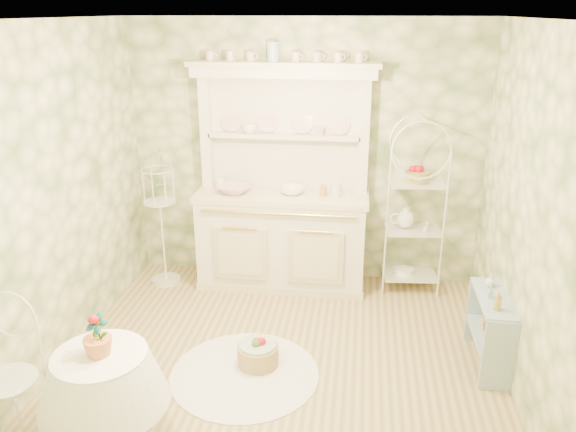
# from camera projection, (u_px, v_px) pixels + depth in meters

# --- Properties ---
(floor) EXTENTS (3.60, 3.60, 0.00)m
(floor) POSITION_uv_depth(u_px,v_px,m) (280.00, 369.00, 4.58)
(floor) COLOR tan
(floor) RESTS_ON ground
(ceiling) EXTENTS (3.60, 3.60, 0.00)m
(ceiling) POSITION_uv_depth(u_px,v_px,m) (278.00, 19.00, 3.65)
(ceiling) COLOR white
(ceiling) RESTS_ON floor
(wall_left) EXTENTS (3.60, 3.60, 0.00)m
(wall_left) POSITION_uv_depth(u_px,v_px,m) (49.00, 203.00, 4.34)
(wall_left) COLOR beige
(wall_left) RESTS_ON floor
(wall_right) EXTENTS (3.60, 3.60, 0.00)m
(wall_right) POSITION_uv_depth(u_px,v_px,m) (535.00, 226.00, 3.89)
(wall_right) COLOR beige
(wall_right) RESTS_ON floor
(wall_back) EXTENTS (3.60, 3.60, 0.00)m
(wall_back) POSITION_uv_depth(u_px,v_px,m) (305.00, 155.00, 5.79)
(wall_back) COLOR beige
(wall_back) RESTS_ON floor
(wall_front) EXTENTS (3.60, 3.60, 0.00)m
(wall_front) POSITION_uv_depth(u_px,v_px,m) (218.00, 354.00, 2.44)
(wall_front) COLOR beige
(wall_front) RESTS_ON floor
(kitchen_dresser) EXTENTS (1.87, 0.61, 2.29)m
(kitchen_dresser) POSITION_uv_depth(u_px,v_px,m) (282.00, 181.00, 5.62)
(kitchen_dresser) COLOR white
(kitchen_dresser) RESTS_ON floor
(bakers_rack) EXTENTS (0.63, 0.47, 1.90)m
(bakers_rack) POSITION_uv_depth(u_px,v_px,m) (415.00, 201.00, 5.62)
(bakers_rack) COLOR white
(bakers_rack) RESTS_ON floor
(side_shelf) EXTENTS (0.30, 0.71, 0.60)m
(side_shelf) POSITION_uv_depth(u_px,v_px,m) (490.00, 332.00, 4.55)
(side_shelf) COLOR #9BB4C5
(side_shelf) RESTS_ON floor
(round_table) EXTENTS (0.70, 0.70, 0.69)m
(round_table) POSITION_uv_depth(u_px,v_px,m) (106.00, 402.00, 3.67)
(round_table) COLOR white
(round_table) RESTS_ON floor
(cafe_chair) EXTENTS (0.45, 0.45, 0.95)m
(cafe_chair) POSITION_uv_depth(u_px,v_px,m) (6.00, 378.00, 3.70)
(cafe_chair) COLOR white
(cafe_chair) RESTS_ON floor
(birdcage_stand) EXTENTS (0.33, 0.33, 1.33)m
(birdcage_stand) POSITION_uv_depth(u_px,v_px,m) (162.00, 224.00, 5.82)
(birdcage_stand) COLOR white
(birdcage_stand) RESTS_ON floor
(floor_basket) EXTENTS (0.38, 0.38, 0.20)m
(floor_basket) POSITION_uv_depth(u_px,v_px,m) (258.00, 354.00, 4.60)
(floor_basket) COLOR tan
(floor_basket) RESTS_ON floor
(lace_rug) EXTENTS (1.53, 1.53, 0.01)m
(lace_rug) POSITION_uv_depth(u_px,v_px,m) (245.00, 374.00, 4.51)
(lace_rug) COLOR white
(lace_rug) RESTS_ON floor
(bowl_floral) EXTENTS (0.39, 0.39, 0.08)m
(bowl_floral) POSITION_uv_depth(u_px,v_px,m) (235.00, 192.00, 5.68)
(bowl_floral) COLOR white
(bowl_floral) RESTS_ON kitchen_dresser
(bowl_white) EXTENTS (0.32, 0.32, 0.08)m
(bowl_white) POSITION_uv_depth(u_px,v_px,m) (292.00, 193.00, 5.65)
(bowl_white) COLOR white
(bowl_white) RESTS_ON kitchen_dresser
(cup_left) EXTENTS (0.13, 0.13, 0.10)m
(cup_left) POSITION_uv_depth(u_px,v_px,m) (249.00, 131.00, 5.65)
(cup_left) COLOR white
(cup_left) RESTS_ON kitchen_dresser
(cup_right) EXTENTS (0.12, 0.12, 0.09)m
(cup_right) POSITION_uv_depth(u_px,v_px,m) (320.00, 133.00, 5.57)
(cup_right) COLOR white
(cup_right) RESTS_ON kitchen_dresser
(potted_geranium) EXTENTS (0.16, 0.12, 0.29)m
(potted_geranium) POSITION_uv_depth(u_px,v_px,m) (99.00, 336.00, 3.49)
(potted_geranium) COLOR #3F7238
(potted_geranium) RESTS_ON round_table
(bottle_amber) EXTENTS (0.08, 0.08, 0.15)m
(bottle_amber) POSITION_uv_depth(u_px,v_px,m) (498.00, 302.00, 4.24)
(bottle_amber) COLOR #AC873B
(bottle_amber) RESTS_ON side_shelf
(bottle_blue) EXTENTS (0.05, 0.05, 0.10)m
(bottle_blue) POSITION_uv_depth(u_px,v_px,m) (490.00, 294.00, 4.42)
(bottle_blue) COLOR #96B7DB
(bottle_blue) RESTS_ON side_shelf
(bottle_glass) EXTENTS (0.08, 0.08, 0.10)m
(bottle_glass) POSITION_uv_depth(u_px,v_px,m) (490.00, 283.00, 4.62)
(bottle_glass) COLOR silver
(bottle_glass) RESTS_ON side_shelf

